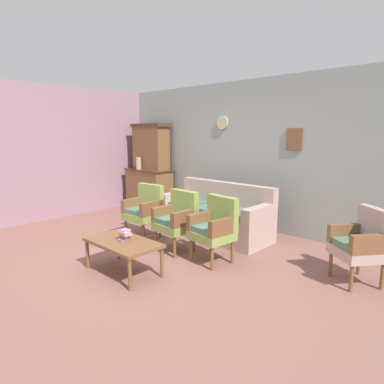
# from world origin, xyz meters

# --- Properties ---
(ground_plane) EXTENTS (7.68, 7.68, 0.00)m
(ground_plane) POSITION_xyz_m (0.00, 0.00, 0.00)
(ground_plane) COLOR #84564C
(wall_back_with_decor) EXTENTS (6.40, 0.09, 2.70)m
(wall_back_with_decor) POSITION_xyz_m (0.00, 2.63, 1.35)
(wall_back_with_decor) COLOR #939E99
(wall_back_with_decor) RESTS_ON ground
(wall_left_side) EXTENTS (0.06, 5.20, 2.70)m
(wall_left_side) POSITION_xyz_m (-3.23, 0.00, 1.35)
(wall_left_side) COLOR gray
(wall_left_side) RESTS_ON ground
(side_cabinet) EXTENTS (1.16, 0.55, 0.93)m
(side_cabinet) POSITION_xyz_m (-2.47, 2.25, 0.47)
(side_cabinet) COLOR brown
(side_cabinet) RESTS_ON ground
(cabinet_upper_hutch) EXTENTS (0.99, 0.38, 1.03)m
(cabinet_upper_hutch) POSITION_xyz_m (-2.47, 2.33, 1.45)
(cabinet_upper_hutch) COLOR brown
(cabinet_upper_hutch) RESTS_ON side_cabinet
(vase_on_cabinet) EXTENTS (0.13, 0.13, 0.28)m
(vase_on_cabinet) POSITION_xyz_m (-2.60, 2.07, 1.07)
(vase_on_cabinet) COLOR tan
(vase_on_cabinet) RESTS_ON side_cabinet
(floral_couch) EXTENTS (1.96, 0.81, 0.90)m
(floral_couch) POSITION_xyz_m (-0.05, 1.74, 0.33)
(floral_couch) COLOR tan
(floral_couch) RESTS_ON ground
(armchair_by_doorway) EXTENTS (0.56, 0.53, 0.90)m
(armchair_by_doorway) POSITION_xyz_m (-0.84, 0.81, 0.50)
(armchair_by_doorway) COLOR #849947
(armchair_by_doorway) RESTS_ON ground
(armchair_near_cabinet) EXTENTS (0.54, 0.51, 0.90)m
(armchair_near_cabinet) POSITION_xyz_m (0.00, 0.75, 0.50)
(armchair_near_cabinet) COLOR #849947
(armchair_near_cabinet) RESTS_ON ground
(armchair_near_couch_end) EXTENTS (0.57, 0.55, 0.90)m
(armchair_near_couch_end) POSITION_xyz_m (0.69, 0.80, 0.50)
(armchair_near_couch_end) COLOR #849947
(armchair_near_couch_end) RESTS_ON ground
(wingback_chair_by_fireplace) EXTENTS (0.71, 0.71, 0.90)m
(wingback_chair_by_fireplace) POSITION_xyz_m (2.36, 1.46, 0.50)
(wingback_chair_by_fireplace) COLOR tan
(wingback_chair_by_fireplace) RESTS_ON ground
(coffee_table) EXTENTS (1.00, 0.56, 0.42)m
(coffee_table) POSITION_xyz_m (0.09, -0.29, 0.38)
(coffee_table) COLOR brown
(coffee_table) RESTS_ON ground
(book_stack_on_table) EXTENTS (0.15, 0.14, 0.14)m
(book_stack_on_table) POSITION_xyz_m (0.09, -0.26, 0.49)
(book_stack_on_table) COLOR #8C79A7
(book_stack_on_table) RESTS_ON coffee_table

